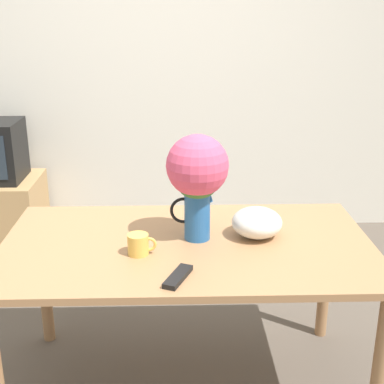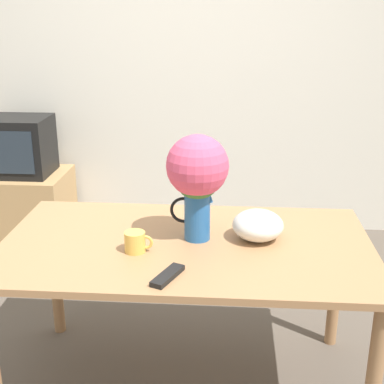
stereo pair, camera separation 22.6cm
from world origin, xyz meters
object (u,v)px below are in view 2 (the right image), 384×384
Objects in this scene: flower_vase at (197,174)px; coffee_mug at (136,242)px; white_bowl at (258,225)px; tv_set at (18,146)px.

coffee_mug is (-0.24, -0.15, -0.25)m from flower_vase.
tv_set is (-1.69, 1.56, -0.08)m from white_bowl.
tv_set is (-1.42, 1.57, -0.31)m from flower_vase.
flower_vase is 0.38m from coffee_mug.
coffee_mug is 0.54× the size of white_bowl.
flower_vase reaches higher than tv_set.
flower_vase is 0.98× the size of tv_set.
white_bowl reaches higher than coffee_mug.
flower_vase is 0.35m from white_bowl.
tv_set is at bearing 137.30° from white_bowl.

